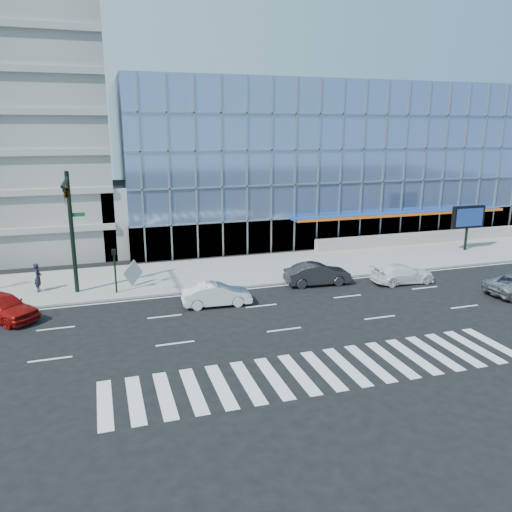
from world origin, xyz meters
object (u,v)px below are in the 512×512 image
at_px(red_sedan, 2,306).
at_px(pedestrian, 38,277).
at_px(marquee_sign, 468,218).
at_px(dark_sedan, 318,274).
at_px(white_sedan, 217,295).
at_px(tilted_panel, 133,273).
at_px(traffic_signal, 68,206).
at_px(white_suv, 403,274).
at_px(ped_signal_post, 115,264).

bearing_deg(red_sedan, pedestrian, 26.82).
bearing_deg(marquee_sign, dark_sedan, -163.46).
relative_size(white_sedan, tilted_panel, 3.31).
relative_size(traffic_signal, white_suv, 1.73).
bearing_deg(white_sedan, red_sedan, 87.14).
bearing_deg(dark_sedan, traffic_signal, 88.94).
relative_size(traffic_signal, marquee_sign, 2.00).
relative_size(marquee_sign, pedestrian, 2.06).
distance_m(traffic_signal, dark_sedan, 17.13).
xyz_separation_m(marquee_sign, red_sedan, (-36.98, -5.63, -2.26)).
height_order(white_suv, tilted_panel, tilted_panel).
bearing_deg(dark_sedan, white_sedan, 109.11).
bearing_deg(white_suv, dark_sedan, 78.51).
distance_m(white_suv, pedestrian, 25.20).
bearing_deg(white_sedan, pedestrian, 64.98).
height_order(white_sedan, dark_sedan, dark_sedan).
height_order(white_suv, white_sedan, white_sedan).
xyz_separation_m(ped_signal_post, pedestrian, (-4.93, 1.92, -1.02)).
distance_m(traffic_signal, red_sedan, 7.03).
distance_m(ped_signal_post, tilted_panel, 2.13).
xyz_separation_m(ped_signal_post, white_sedan, (5.88, -3.98, -1.43)).
bearing_deg(red_sedan, white_sedan, -50.74).
height_order(white_suv, dark_sedan, dark_sedan).
xyz_separation_m(white_suv, tilted_panel, (-18.48, 4.79, 0.38)).
height_order(ped_signal_post, white_sedan, ped_signal_post).
relative_size(ped_signal_post, red_sedan, 0.63).
xyz_separation_m(white_suv, white_sedan, (-13.81, -0.56, 0.04)).
xyz_separation_m(ped_signal_post, red_sedan, (-6.48, -2.58, -1.33)).
bearing_deg(pedestrian, red_sedan, 165.89).
relative_size(ped_signal_post, tilted_panel, 2.31).
bearing_deg(pedestrian, white_suv, -97.45).
relative_size(traffic_signal, tilted_panel, 6.15).
distance_m(marquee_sign, dark_sedan, 17.69).
distance_m(dark_sedan, red_sedan, 20.17).
distance_m(white_suv, tilted_panel, 19.09).
height_order(dark_sedan, tilted_panel, tilted_panel).
height_order(traffic_signal, dark_sedan, traffic_signal).
height_order(traffic_signal, marquee_sign, traffic_signal).
bearing_deg(red_sedan, white_suv, -46.12).
height_order(dark_sedan, pedestrian, pedestrian).
relative_size(dark_sedan, pedestrian, 2.40).
relative_size(red_sedan, tilted_panel, 3.66).
bearing_deg(dark_sedan, marquee_sign, -68.99).
height_order(traffic_signal, white_suv, traffic_signal).
relative_size(traffic_signal, white_sedan, 1.86).
relative_size(white_suv, tilted_panel, 3.56).
xyz_separation_m(dark_sedan, red_sedan, (-20.16, -0.64, 0.04)).
xyz_separation_m(white_sedan, dark_sedan, (7.81, 2.04, 0.06)).
height_order(white_sedan, tilted_panel, tilted_panel).
xyz_separation_m(traffic_signal, white_suv, (22.18, -3.05, -5.49)).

